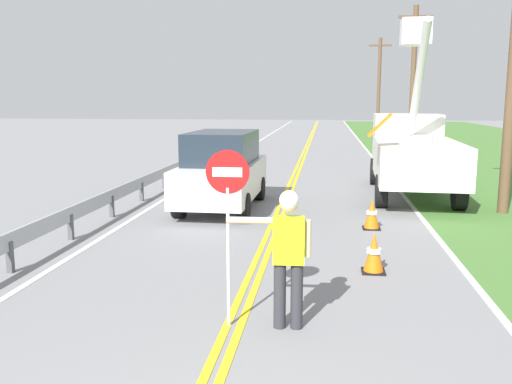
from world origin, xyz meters
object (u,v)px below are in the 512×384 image
at_px(stop_sign_paddle, 228,199).
at_px(oncoming_suv_nearest, 222,170).
at_px(utility_pole_mid, 413,77).
at_px(flagger_worker, 288,250).
at_px(utility_bucket_truck, 412,149).
at_px(utility_pole_far, 379,85).
at_px(traffic_cone_mid, 372,215).
at_px(traffic_cone_lead, 374,253).

relative_size(stop_sign_paddle, oncoming_suv_nearest, 0.50).
relative_size(stop_sign_paddle, utility_pole_mid, 0.29).
xyz_separation_m(flagger_worker, utility_bucket_truck, (3.15, 10.93, 0.37)).
xyz_separation_m(stop_sign_paddle, utility_bucket_truck, (3.92, 10.97, -0.30)).
relative_size(flagger_worker, utility_pole_far, 0.23).
relative_size(flagger_worker, traffic_cone_mid, 2.61).
relative_size(utility_bucket_truck, oncoming_suv_nearest, 1.49).
height_order(oncoming_suv_nearest, utility_pole_mid, utility_pole_mid).
xyz_separation_m(utility_bucket_truck, utility_pole_far, (1.53, 28.79, 2.71)).
relative_size(utility_pole_far, traffic_cone_mid, 11.26).
bearing_deg(utility_bucket_truck, oncoming_suv_nearest, -150.40).
bearing_deg(traffic_cone_lead, oncoming_suv_nearest, 124.54).
xyz_separation_m(utility_bucket_truck, traffic_cone_mid, (-1.61, -5.13, -1.08)).
distance_m(utility_bucket_truck, utility_pole_far, 28.96).
relative_size(oncoming_suv_nearest, traffic_cone_lead, 6.63).
distance_m(oncoming_suv_nearest, traffic_cone_mid, 4.43).
distance_m(oncoming_suv_nearest, utility_pole_mid, 18.66).
relative_size(stop_sign_paddle, traffic_cone_lead, 3.33).
xyz_separation_m(stop_sign_paddle, traffic_cone_lead, (2.09, 2.56, -1.37)).
xyz_separation_m(utility_pole_far, traffic_cone_lead, (-3.37, -37.20, -3.79)).
height_order(flagger_worker, utility_bucket_truck, utility_bucket_truck).
bearing_deg(flagger_worker, utility_bucket_truck, 73.91).
distance_m(flagger_worker, oncoming_suv_nearest, 8.16).
bearing_deg(oncoming_suv_nearest, traffic_cone_lead, -55.46).
bearing_deg(utility_bucket_truck, utility_pole_mid, 81.78).
distance_m(stop_sign_paddle, utility_pole_far, 40.21).
bearing_deg(traffic_cone_mid, oncoming_suv_nearest, 152.56).
xyz_separation_m(utility_bucket_truck, utility_pole_mid, (1.98, 13.70, 2.75)).
relative_size(utility_bucket_truck, traffic_cone_mid, 9.86).
bearing_deg(oncoming_suv_nearest, utility_pole_mid, 66.07).
relative_size(utility_bucket_truck, utility_pole_far, 0.88).
distance_m(flagger_worker, utility_pole_far, 40.12).
bearing_deg(utility_pole_far, oncoming_suv_nearest, -102.40).
relative_size(flagger_worker, stop_sign_paddle, 0.78).
xyz_separation_m(utility_bucket_truck, oncoming_suv_nearest, (-5.48, -3.11, -0.35)).
bearing_deg(traffic_cone_mid, utility_pole_mid, 79.21).
xyz_separation_m(utility_pole_mid, traffic_cone_mid, (-3.59, -18.83, -3.82)).
xyz_separation_m(stop_sign_paddle, utility_pole_mid, (5.90, 24.68, 2.45)).
distance_m(utility_bucket_truck, traffic_cone_lead, 8.68).
bearing_deg(utility_bucket_truck, traffic_cone_mid, -107.42).
distance_m(flagger_worker, traffic_cone_mid, 6.05).
distance_m(oncoming_suv_nearest, utility_pole_far, 32.81).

